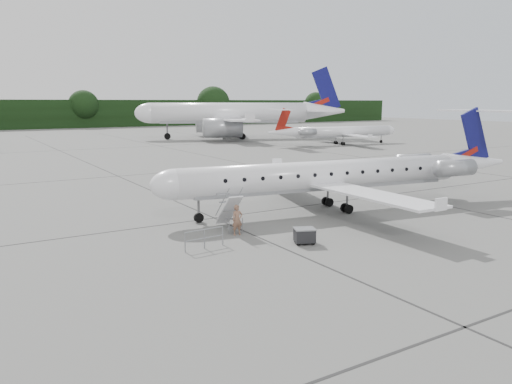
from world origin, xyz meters
TOP-DOWN VIEW (x-y plane):
  - ground at (0.00, 0.00)m, footprint 320.00×320.00m
  - treeline at (0.00, 130.00)m, footprint 260.00×4.00m
  - main_regional_jet at (0.78, 5.53)m, footprint 29.29×22.96m
  - airstair at (-7.30, 4.44)m, footprint 1.20×2.58m
  - passenger at (-7.50, 3.07)m, footprint 0.65×0.45m
  - safety_railing at (-10.25, 1.60)m, footprint 2.20×0.26m
  - baggage_cart at (-5.37, -0.34)m, footprint 1.28×1.18m
  - bg_narrowbody at (27.88, 69.27)m, footprint 47.52×40.81m
  - bg_regional_right at (37.98, 46.13)m, footprint 26.15×20.38m

SIDE VIEW (x-z plane):
  - ground at x=0.00m, z-range 0.00..0.00m
  - baggage_cart at x=-5.37m, z-range 0.00..0.90m
  - safety_railing at x=-10.25m, z-range 0.00..1.00m
  - passenger at x=-7.50m, z-range 0.00..1.72m
  - airstair at x=-7.30m, z-range 0.00..2.15m
  - bg_regional_right at x=37.98m, z-range 0.00..6.31m
  - main_regional_jet at x=0.78m, z-range 0.00..6.87m
  - treeline at x=0.00m, z-range 0.00..8.00m
  - bg_narrowbody at x=27.88m, z-range 0.00..14.38m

